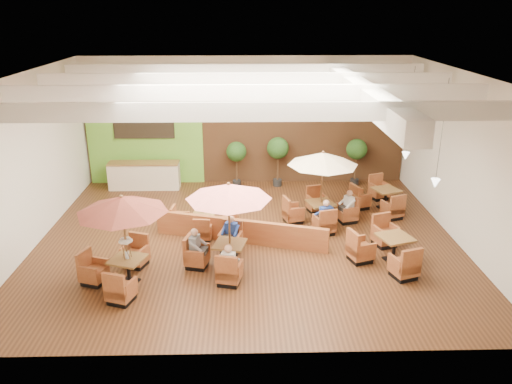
{
  "coord_description": "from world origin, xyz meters",
  "views": [
    {
      "loc": [
        -0.09,
        -15.36,
        7.43
      ],
      "look_at": [
        0.3,
        0.5,
        1.5
      ],
      "focal_mm": 35.0,
      "sensor_mm": 36.0,
      "label": 1
    }
  ],
  "objects_px": {
    "topiary_0": "(236,153)",
    "topiary_1": "(278,150)",
    "table_3": "(205,219)",
    "service_counter": "(144,176)",
    "diner_3": "(325,213)",
    "table_1": "(227,207)",
    "booth_divider": "(240,231)",
    "diner_1": "(231,230)",
    "table_5": "(378,199)",
    "topiary_2": "(357,151)",
    "diner_0": "(229,260)",
    "table_2": "(322,175)",
    "table_4": "(384,249)",
    "table_0": "(121,221)",
    "diner_4": "(348,203)",
    "diner_2": "(196,244)"
  },
  "relations": [
    {
      "from": "diner_0",
      "to": "table_4",
      "type": "bearing_deg",
      "value": 28.46
    },
    {
      "from": "diner_1",
      "to": "diner_0",
      "type": "bearing_deg",
      "value": 111.6
    },
    {
      "from": "table_1",
      "to": "diner_0",
      "type": "relative_size",
      "value": 3.55
    },
    {
      "from": "table_2",
      "to": "topiary_2",
      "type": "relative_size",
      "value": 1.33
    },
    {
      "from": "table_4",
      "to": "table_5",
      "type": "xyz_separation_m",
      "value": [
        0.9,
        4.28,
        -0.02
      ]
    },
    {
      "from": "table_5",
      "to": "diner_3",
      "type": "height_order",
      "value": "diner_3"
    },
    {
      "from": "table_3",
      "to": "diner_3",
      "type": "height_order",
      "value": "table_3"
    },
    {
      "from": "table_5",
      "to": "topiary_2",
      "type": "relative_size",
      "value": 1.36
    },
    {
      "from": "diner_0",
      "to": "diner_1",
      "type": "height_order",
      "value": "diner_0"
    },
    {
      "from": "diner_0",
      "to": "diner_3",
      "type": "xyz_separation_m",
      "value": [
        3.21,
        3.25,
        0.01
      ]
    },
    {
      "from": "topiary_0",
      "to": "topiary_1",
      "type": "distance_m",
      "value": 1.79
    },
    {
      "from": "table_5",
      "to": "diner_2",
      "type": "height_order",
      "value": "diner_2"
    },
    {
      "from": "table_2",
      "to": "table_5",
      "type": "relative_size",
      "value": 0.98
    },
    {
      "from": "diner_3",
      "to": "topiary_0",
      "type": "bearing_deg",
      "value": 96.12
    },
    {
      "from": "service_counter",
      "to": "table_3",
      "type": "height_order",
      "value": "table_3"
    },
    {
      "from": "table_0",
      "to": "table_5",
      "type": "relative_size",
      "value": 0.98
    },
    {
      "from": "topiary_2",
      "to": "diner_0",
      "type": "relative_size",
      "value": 2.67
    },
    {
      "from": "table_2",
      "to": "diner_3",
      "type": "height_order",
      "value": "table_2"
    },
    {
      "from": "table_1",
      "to": "booth_divider",
      "type": "bearing_deg",
      "value": 91.71
    },
    {
      "from": "table_3",
      "to": "topiary_0",
      "type": "xyz_separation_m",
      "value": [
        1.06,
        4.53,
        1.07
      ]
    },
    {
      "from": "diner_2",
      "to": "topiary_2",
      "type": "bearing_deg",
      "value": 154.08
    },
    {
      "from": "service_counter",
      "to": "diner_3",
      "type": "relative_size",
      "value": 3.69
    },
    {
      "from": "table_3",
      "to": "table_2",
      "type": "bearing_deg",
      "value": 14.52
    },
    {
      "from": "table_2",
      "to": "topiary_0",
      "type": "height_order",
      "value": "table_2"
    },
    {
      "from": "diner_1",
      "to": "topiary_1",
      "type": "bearing_deg",
      "value": -85.36
    },
    {
      "from": "diner_0",
      "to": "diner_1",
      "type": "distance_m",
      "value": 1.99
    },
    {
      "from": "booth_divider",
      "to": "topiary_2",
      "type": "height_order",
      "value": "topiary_2"
    },
    {
      "from": "table_0",
      "to": "diner_0",
      "type": "distance_m",
      "value": 3.15
    },
    {
      "from": "table_3",
      "to": "diner_2",
      "type": "xyz_separation_m",
      "value": [
        -0.05,
        -2.7,
        0.35
      ]
    },
    {
      "from": "service_counter",
      "to": "table_4",
      "type": "bearing_deg",
      "value": -38.23
    },
    {
      "from": "table_4",
      "to": "topiary_0",
      "type": "bearing_deg",
      "value": 104.72
    },
    {
      "from": "table_2",
      "to": "table_3",
      "type": "height_order",
      "value": "table_2"
    },
    {
      "from": "table_4",
      "to": "diner_0",
      "type": "distance_m",
      "value": 4.93
    },
    {
      "from": "topiary_2",
      "to": "diner_4",
      "type": "distance_m",
      "value": 4.22
    },
    {
      "from": "table_4",
      "to": "table_2",
      "type": "bearing_deg",
      "value": 98.45
    },
    {
      "from": "service_counter",
      "to": "table_2",
      "type": "xyz_separation_m",
      "value": [
        7.06,
        -3.79,
        1.25
      ]
    },
    {
      "from": "topiary_0",
      "to": "table_3",
      "type": "bearing_deg",
      "value": -103.19
    },
    {
      "from": "table_5",
      "to": "topiary_0",
      "type": "height_order",
      "value": "topiary_0"
    },
    {
      "from": "service_counter",
      "to": "table_3",
      "type": "distance_m",
      "value": 5.22
    },
    {
      "from": "service_counter",
      "to": "table_5",
      "type": "relative_size",
      "value": 1.06
    },
    {
      "from": "diner_3",
      "to": "topiary_2",
      "type": "bearing_deg",
      "value": 41.39
    },
    {
      "from": "table_0",
      "to": "service_counter",
      "type": "bearing_deg",
      "value": 115.68
    },
    {
      "from": "service_counter",
      "to": "table_4",
      "type": "height_order",
      "value": "service_counter"
    },
    {
      "from": "booth_divider",
      "to": "diner_2",
      "type": "height_order",
      "value": "diner_2"
    },
    {
      "from": "table_5",
      "to": "topiary_1",
      "type": "distance_m",
      "value": 4.78
    },
    {
      "from": "service_counter",
      "to": "diner_3",
      "type": "height_order",
      "value": "diner_3"
    },
    {
      "from": "diner_1",
      "to": "table_3",
      "type": "bearing_deg",
      "value": -39.53
    },
    {
      "from": "topiary_0",
      "to": "table_5",
      "type": "bearing_deg",
      "value": -25.97
    },
    {
      "from": "service_counter",
      "to": "topiary_0",
      "type": "bearing_deg",
      "value": 2.88
    },
    {
      "from": "topiary_0",
      "to": "diner_1",
      "type": "distance_m",
      "value": 6.28
    }
  ]
}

